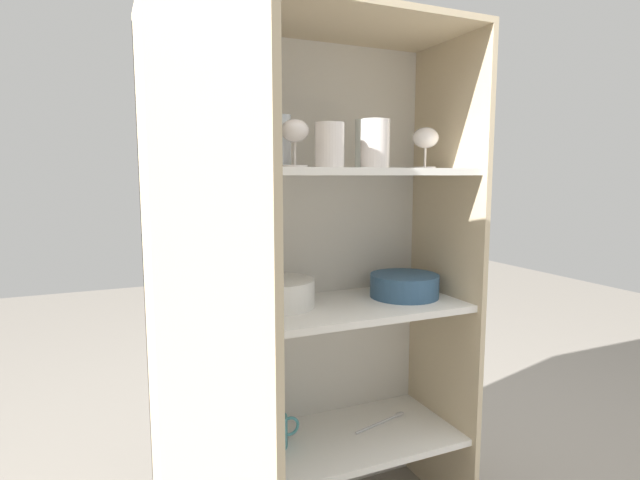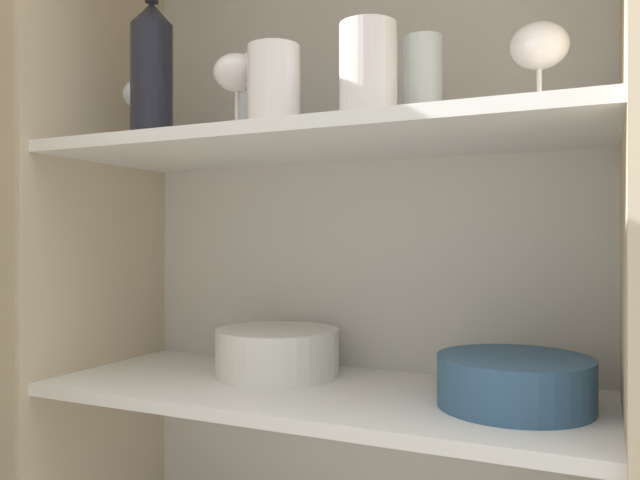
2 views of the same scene
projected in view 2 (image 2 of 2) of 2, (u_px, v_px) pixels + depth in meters
cupboard_back_panel at (358, 343)px, 1.17m from camera, size 0.92×0.02×1.50m
cupboard_side_left at (102, 341)px, 1.19m from camera, size 0.02×0.38×1.50m
cupboard_side_right at (631, 388)px, 0.81m from camera, size 0.02×0.38×1.50m
shelf_board_middle at (317, 394)px, 1.00m from camera, size 0.88×0.35×0.02m
shelf_board_upper at (317, 143)px, 1.00m from camera, size 0.88×0.35×0.02m
tumbler_glass_0 at (256, 99)px, 1.04m from camera, size 0.06×0.06×0.14m
tumbler_glass_1 at (368, 72)px, 0.85m from camera, size 0.08×0.08×0.13m
tumbler_glass_2 at (274, 86)px, 0.90m from camera, size 0.08×0.08×0.11m
tumbler_glass_3 at (423, 85)px, 0.95m from camera, size 0.06×0.06×0.14m
wine_glass_0 at (143, 99)px, 1.16m from camera, size 0.07×0.07×0.14m
wine_glass_1 at (237, 78)px, 0.96m from camera, size 0.07×0.07×0.12m
wine_glass_2 at (539, 51)px, 0.83m from camera, size 0.08×0.08×0.12m
wine_bottle at (152, 72)px, 1.07m from camera, size 0.07×0.07×0.28m
plate_stack_white at (277, 352)px, 1.09m from camera, size 0.22×0.22×0.08m
mixing_bowl_large at (515, 380)px, 0.88m from camera, size 0.22×0.22×0.07m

